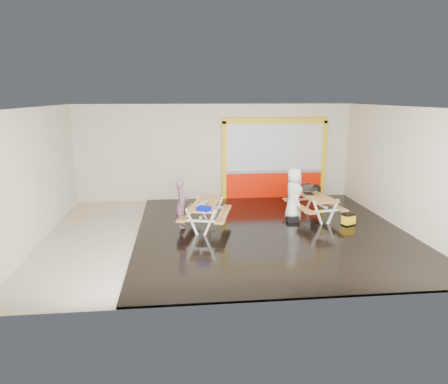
{
  "coord_description": "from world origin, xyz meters",
  "views": [
    {
      "loc": [
        -1.28,
        -11.0,
        3.8
      ],
      "look_at": [
        0.0,
        0.9,
        1.0
      ],
      "focal_mm": 33.27,
      "sensor_mm": 36.0,
      "label": 1
    }
  ],
  "objects": [
    {
      "name": "person_right",
      "position": [
        2.21,
        1.16,
        0.81
      ],
      "size": [
        0.6,
        0.85,
        1.64
      ],
      "primitive_type": "imported",
      "rotation": [
        0.0,
        0.0,
        1.48
      ],
      "color": "white",
      "rests_on": "deck"
    },
    {
      "name": "kiosk",
      "position": [
        2.2,
        3.93,
        1.44
      ],
      "size": [
        3.88,
        0.16,
        3.0
      ],
      "color": "#F11700",
      "rests_on": "room"
    },
    {
      "name": "person_left",
      "position": [
        -1.26,
        0.46,
        0.8
      ],
      "size": [
        0.38,
        0.53,
        1.38
      ],
      "primitive_type": "imported",
      "rotation": [
        0.0,
        0.0,
        1.48
      ],
      "color": "#6F4A61",
      "rests_on": "deck"
    },
    {
      "name": "backpack",
      "position": [
        3.18,
        1.93,
        0.71
      ],
      "size": [
        0.29,
        0.22,
        0.43
      ],
      "color": "black",
      "rests_on": "picnic_table_right"
    },
    {
      "name": "laptop_right",
      "position": [
        2.78,
        1.33,
        0.83
      ],
      "size": [
        0.45,
        0.4,
        0.18
      ],
      "color": "black",
      "rests_on": "picnic_table_right"
    },
    {
      "name": "laptop_left",
      "position": [
        -0.67,
        0.32,
        0.82
      ],
      "size": [
        0.43,
        0.41,
        0.15
      ],
      "color": "silver",
      "rests_on": "picnic_table_left"
    },
    {
      "name": "deck",
      "position": [
        1.25,
        0.0,
        0.03
      ],
      "size": [
        7.5,
        7.98,
        0.05
      ],
      "primitive_type": "cube",
      "color": "black",
      "rests_on": "room"
    },
    {
      "name": "room",
      "position": [
        0.0,
        0.0,
        1.75
      ],
      "size": [
        10.02,
        8.02,
        3.52
      ],
      "color": "beige",
      "rests_on": "ground"
    },
    {
      "name": "picnic_table_left",
      "position": [
        -0.58,
        0.55,
        0.59
      ],
      "size": [
        1.72,
        2.17,
        0.77
      ],
      "color": "tan",
      "rests_on": "deck"
    },
    {
      "name": "dark_case",
      "position": [
        2.09,
        0.81,
        0.12
      ],
      "size": [
        0.36,
        0.27,
        0.13
      ],
      "primitive_type": "cube",
      "rotation": [
        0.0,
        0.0,
        0.01
      ],
      "color": "black",
      "rests_on": "deck"
    },
    {
      "name": "blue_pouch",
      "position": [
        -0.67,
        -0.24,
        0.82
      ],
      "size": [
        0.43,
        0.4,
        0.1
      ],
      "primitive_type": "cube",
      "rotation": [
        0.0,
        0.0,
        -0.6
      ],
      "color": "#010ABF",
      "rests_on": "picnic_table_left"
    },
    {
      "name": "fluke_bag",
      "position": [
        3.64,
        0.28,
        0.21
      ],
      "size": [
        0.44,
        0.37,
        0.33
      ],
      "color": "black",
      "rests_on": "deck"
    },
    {
      "name": "toolbox",
      "position": [
        2.8,
        1.85,
        0.86
      ],
      "size": [
        0.43,
        0.31,
        0.23
      ],
      "color": "black",
      "rests_on": "picnic_table_right"
    },
    {
      "name": "picnic_table_right",
      "position": [
        2.86,
        1.17,
        0.59
      ],
      "size": [
        1.6,
        2.11,
        0.77
      ],
      "color": "tan",
      "rests_on": "deck"
    }
  ]
}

